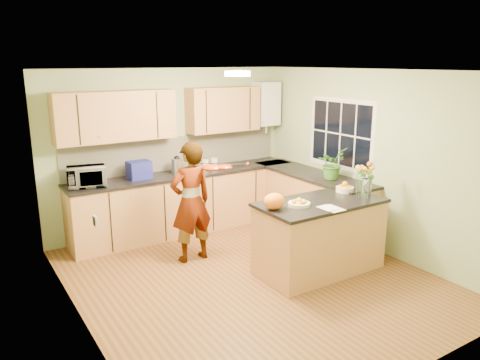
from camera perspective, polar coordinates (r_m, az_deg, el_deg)
floor at (r=5.90m, az=1.31°, el=-11.86°), size 4.50×4.50×0.00m
ceiling at (r=5.30m, az=1.46°, el=13.20°), size 4.00×4.50×0.02m
wall_back at (r=7.40m, az=-8.39°, el=3.64°), size 4.00×0.02×2.50m
wall_front at (r=3.89m, az=20.30°, el=-6.96°), size 4.00×0.02×2.50m
wall_left at (r=4.70m, az=-19.37°, el=-3.27°), size 0.02×4.50×2.50m
wall_right at (r=6.76m, az=15.62°, el=2.25°), size 0.02×4.50×2.50m
back_counter at (r=7.36m, az=-6.50°, el=-2.61°), size 3.64×0.62×0.94m
right_counter at (r=7.33m, az=8.71°, el=-2.75°), size 0.62×2.24×0.94m
splashback at (r=7.43m, az=-7.63°, el=3.32°), size 3.60×0.02×0.52m
upper_cabinets at (r=7.08m, az=-9.31°, el=8.04°), size 3.20×0.34×0.70m
boiler at (r=8.01m, az=3.21°, el=9.26°), size 0.40×0.30×0.86m
window_right at (r=7.11m, az=12.15°, el=5.49°), size 0.01×1.30×1.05m
light_switch at (r=4.13m, az=-17.25°, el=-4.77°), size 0.02×0.09×0.09m
ceiling_lamp at (r=5.55m, az=-0.31°, el=12.86°), size 0.30×0.30×0.07m
peninsula_island at (r=6.02m, az=9.65°, el=-6.74°), size 1.61×0.82×0.92m
fruit_dish at (r=5.64m, az=7.21°, el=-2.76°), size 0.26×0.26×0.09m
orange_bowl at (r=6.33m, az=12.65°, el=-0.92°), size 0.23×0.23×0.13m
flower_vase at (r=6.07m, az=15.33°, el=1.15°), size 0.29×0.29×0.53m
orange_bag at (r=5.46m, az=4.20°, el=-2.59°), size 0.31×0.29×0.20m
papers at (r=5.59m, az=11.14°, el=-3.40°), size 0.20×0.27×0.01m
violinist at (r=6.16m, az=-5.99°, el=-2.71°), size 0.60×0.41×1.61m
violin at (r=5.94m, az=-3.43°, el=1.52°), size 0.66×0.57×0.17m
microwave at (r=6.67m, az=-18.20°, el=0.38°), size 0.56×0.44×0.28m
blue_box at (r=6.93m, az=-12.20°, el=1.21°), size 0.34×0.26×0.26m
kettle at (r=7.13m, az=-7.69°, el=1.80°), size 0.17×0.17×0.32m
jar_cream at (r=7.39m, az=-4.25°, el=1.90°), size 0.11×0.11×0.15m
jar_white at (r=7.45m, az=-3.17°, el=2.06°), size 0.12×0.12×0.16m
potted_plant at (r=6.87m, az=11.11°, el=2.00°), size 0.49×0.45×0.46m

